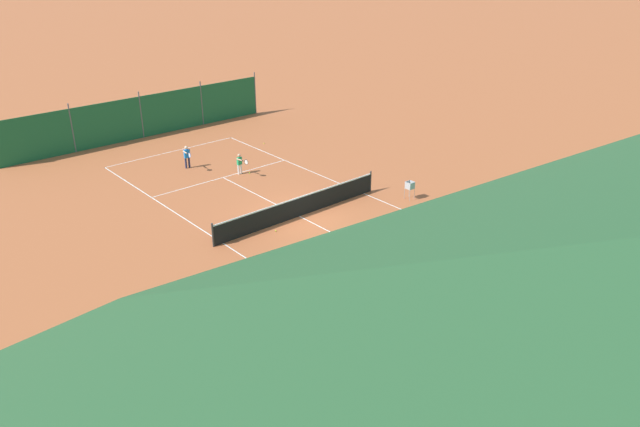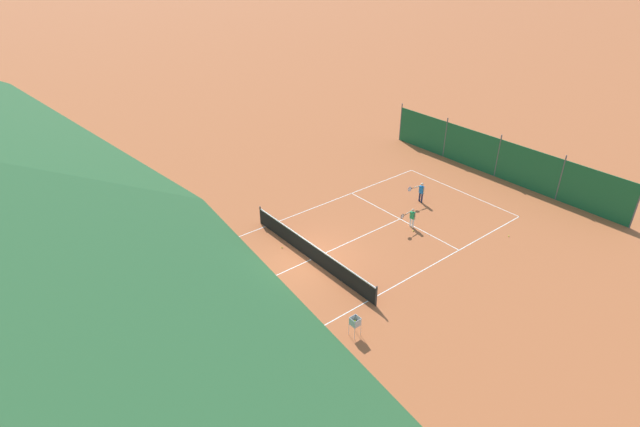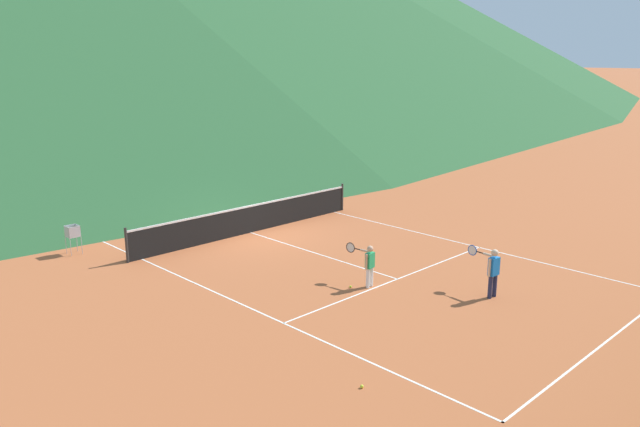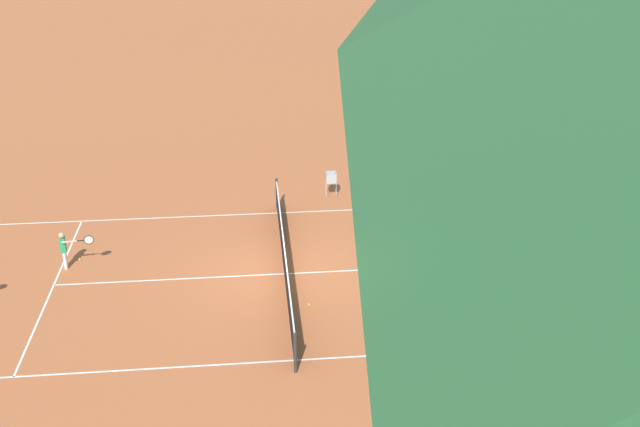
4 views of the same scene
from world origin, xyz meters
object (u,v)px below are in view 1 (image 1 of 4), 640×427
(player_far_service, at_px, (187,155))
(tennis_ball_by_net_right, at_px, (365,239))
(tennis_ball_mid_court, at_px, (465,324))
(tennis_ball_alley_left, at_px, (276,231))
(tennis_ball_by_net_left, at_px, (440,221))
(player_near_service, at_px, (240,163))
(tennis_net, at_px, (299,206))
(tennis_ball_near_corner, at_px, (264,143))
(ball_hopper, at_px, (410,186))
(tennis_ball_service_box, at_px, (249,173))
(tennis_ball_far_corner, at_px, (239,265))
(tennis_ball_alley_right, at_px, (409,234))

(player_far_service, xyz_separation_m, tennis_ball_by_net_right, (-1.30, 12.47, -0.70))
(tennis_ball_mid_court, height_order, tennis_ball_alley_left, same)
(tennis_ball_alley_left, bearing_deg, tennis_ball_by_net_right, 127.68)
(tennis_ball_by_net_right, height_order, tennis_ball_by_net_left, same)
(player_near_service, distance_m, tennis_ball_by_net_left, 11.30)
(tennis_net, relative_size, tennis_ball_by_net_right, 139.09)
(player_far_service, bearing_deg, tennis_net, 94.37)
(tennis_ball_mid_court, bearing_deg, tennis_ball_near_corner, -107.36)
(tennis_ball_alley_left, xyz_separation_m, ball_hopper, (-7.05, 1.38, 0.62))
(player_far_service, xyz_separation_m, tennis_ball_service_box, (-2.06, 2.88, -0.70))
(player_far_service, height_order, tennis_ball_far_corner, player_far_service)
(player_near_service, xyz_separation_m, tennis_ball_by_net_right, (0.35, 9.83, -0.63))
(tennis_ball_far_corner, distance_m, tennis_ball_by_net_right, 5.52)
(tennis_ball_alley_right, relative_size, tennis_ball_alley_left, 1.00)
(player_near_service, xyz_separation_m, tennis_ball_mid_court, (2.21, 16.42, -0.63))
(tennis_ball_mid_court, bearing_deg, tennis_ball_by_net_right, -105.73)
(ball_hopper, bearing_deg, tennis_ball_near_corner, -88.30)
(player_far_service, xyz_separation_m, tennis_ball_by_net_left, (-5.12, 13.37, -0.70))
(tennis_ball_by_net_right, distance_m, ball_hopper, 5.00)
(tennis_ball_alley_right, xyz_separation_m, tennis_ball_service_box, (0.97, -10.52, 0.00))
(tennis_ball_mid_court, bearing_deg, tennis_net, -96.84)
(tennis_ball_far_corner, height_order, tennis_ball_service_box, same)
(tennis_ball_alley_right, height_order, tennis_ball_service_box, same)
(ball_hopper, bearing_deg, tennis_ball_by_net_right, 20.16)
(tennis_ball_by_net_right, height_order, tennis_ball_service_box, same)
(player_near_service, relative_size, tennis_ball_alley_left, 17.07)
(player_near_service, relative_size, ball_hopper, 1.27)
(tennis_ball_mid_court, bearing_deg, player_far_service, -91.66)
(tennis_ball_far_corner, height_order, tennis_ball_alley_left, same)
(tennis_ball_alley_right, distance_m, ball_hopper, 3.99)
(tennis_net, relative_size, player_near_service, 8.15)
(tennis_ball_near_corner, xyz_separation_m, tennis_ball_by_net_left, (0.51, 14.07, 0.00))
(tennis_ball_mid_court, relative_size, tennis_ball_service_box, 1.00)
(tennis_ball_service_box, bearing_deg, player_near_service, -30.62)
(tennis_ball_far_corner, bearing_deg, tennis_ball_service_box, -127.16)
(tennis_net, height_order, tennis_ball_service_box, tennis_net)
(tennis_ball_by_net_left, bearing_deg, tennis_ball_service_box, -73.78)
(tennis_ball_alley_right, distance_m, tennis_ball_by_net_left, 2.08)
(player_far_service, distance_m, tennis_ball_service_box, 3.61)
(player_far_service, xyz_separation_m, tennis_ball_alley_left, (1.08, 9.38, -0.70))
(player_far_service, height_order, tennis_ball_alley_left, player_far_service)
(tennis_net, distance_m, tennis_ball_service_box, 6.13)
(tennis_ball_by_net_right, bearing_deg, player_near_service, -92.05)
(tennis_net, bearing_deg, tennis_ball_near_corner, -117.44)
(tennis_ball_alley_left, bearing_deg, tennis_ball_by_net_left, 147.22)
(player_far_service, height_order, tennis_ball_by_net_right, player_far_service)
(tennis_ball_mid_court, height_order, tennis_ball_near_corner, same)
(tennis_ball_near_corner, distance_m, ball_hopper, 11.48)
(tennis_ball_near_corner, distance_m, tennis_ball_service_box, 5.05)
(tennis_net, relative_size, tennis_ball_alley_right, 139.09)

